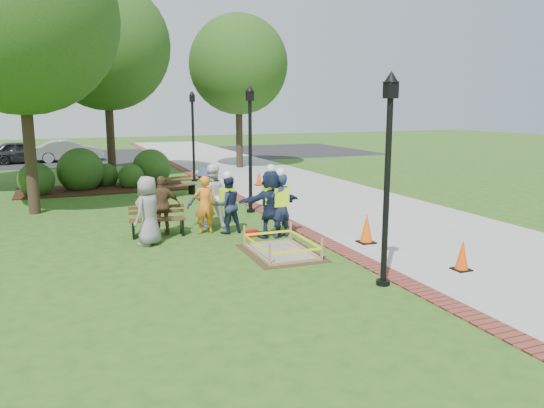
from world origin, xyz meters
name	(u,v)px	position (x,y,z in m)	size (l,w,h in m)	color
ground	(271,253)	(0.00, 0.00, 0.00)	(100.00, 100.00, 0.00)	#285116
sidewalk	(291,185)	(5.00, 10.00, 0.01)	(6.00, 60.00, 0.02)	#9E9E99
brick_edging	(222,189)	(1.75, 10.00, 0.01)	(0.50, 60.00, 0.03)	maroon
mulch_bed	(104,189)	(-3.00, 12.00, 0.02)	(7.00, 3.00, 0.05)	#381E0F
parking_lot	(130,156)	(0.00, 27.00, 0.00)	(36.00, 12.00, 0.01)	black
wet_concrete_pad	(281,244)	(0.23, -0.07, 0.23)	(1.75, 2.34, 0.55)	#47331E
bench_near	(158,227)	(-2.28, 2.85, 0.27)	(1.58, 0.66, 0.83)	brown
bench_far	(178,190)	(-0.35, 9.14, 0.24)	(1.49, 0.85, 0.76)	brown
cone_front	(462,256)	(3.38, -2.87, 0.35)	(0.37, 0.37, 0.72)	black
cone_back	(367,229)	(2.69, -0.05, 0.40)	(0.42, 0.42, 0.82)	black
cone_far	(259,178)	(3.62, 10.49, 0.34)	(0.36, 0.36, 0.71)	black
toolbox	(251,233)	(0.09, 1.78, 0.10)	(0.38, 0.21, 0.19)	#A8150C
lamp_near	(388,164)	(1.25, -3.00, 2.48)	(0.28, 0.28, 4.26)	black
lamp_mid	(250,139)	(1.25, 5.00, 2.48)	(0.28, 0.28, 4.26)	black
lamp_far	(193,129)	(1.25, 13.00, 2.48)	(0.28, 0.28, 4.26)	black
tree_left	(18,15)	(-5.59, 7.53, 6.39)	(6.28, 6.28, 9.54)	#3D2D1E
tree_back	(105,46)	(-2.24, 15.88, 6.40)	(6.22, 6.22, 9.53)	#3D2D1E
tree_right	(239,65)	(5.04, 17.45, 5.81)	(5.57, 5.57, 8.61)	#3D2D1E
shrub_a	(37,195)	(-5.63, 11.54, 0.00)	(1.43, 1.43, 1.43)	#1C4012
shrub_b	(82,189)	(-3.88, 12.35, 0.00)	(1.94, 1.94, 1.94)	#1C4012
shrub_c	(132,188)	(-1.81, 12.05, 0.00)	(1.14, 1.14, 1.14)	#1C4012
shrub_d	(152,184)	(-0.78, 12.87, 0.00)	(1.74, 1.74, 1.74)	#1C4012
shrub_e	(106,186)	(-2.81, 13.02, 0.00)	(1.10, 1.10, 1.10)	#1C4012
casual_person_a	(148,211)	(-2.66, 1.97, 0.91)	(0.67, 0.67, 1.81)	gray
casual_person_b	(205,205)	(-0.98, 2.65, 0.83)	(0.54, 0.36, 1.66)	orange
casual_person_c	(212,196)	(-0.58, 3.30, 0.94)	(0.69, 0.55, 1.89)	white
casual_person_d	(163,206)	(-2.11, 2.93, 0.83)	(0.58, 0.42, 1.66)	brown
casual_person_e	(206,197)	(-0.70, 3.47, 0.91)	(0.60, 0.41, 1.81)	#2F3853
hivis_worker_a	(271,202)	(0.60, 1.53, 1.00)	(0.60, 0.39, 2.03)	#17243D
hivis_worker_b	(280,203)	(0.84, 1.41, 0.95)	(0.65, 0.52, 1.93)	#192441
hivis_worker_c	(228,202)	(-0.36, 2.44, 0.89)	(0.55, 0.39, 1.78)	#192641
parked_car_a	(24,163)	(-6.75, 24.72, 0.00)	(4.69, 2.04, 1.53)	#2B2C2E
parked_car_b	(70,161)	(-4.07, 24.80, 0.00)	(4.61, 2.00, 1.50)	#A9AAAE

